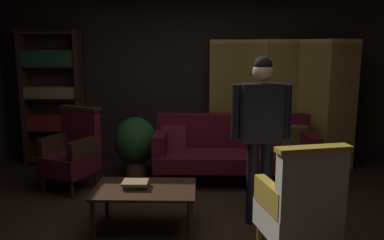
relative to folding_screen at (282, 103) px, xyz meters
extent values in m
plane|color=black|center=(-1.29, -2.01, -0.99)|extent=(10.00, 10.00, 0.00)
cube|color=black|center=(-1.29, 0.44, 0.41)|extent=(7.20, 0.10, 2.80)
cube|color=olive|center=(-0.83, 0.18, -0.04)|extent=(0.46, 0.11, 1.90)
cube|color=gold|center=(-0.83, 0.18, 0.88)|extent=(0.46, 0.11, 0.06)
cube|color=olive|center=(-0.41, 0.09, -0.04)|extent=(0.40, 0.28, 1.90)
cube|color=gold|center=(-0.41, 0.09, 0.88)|extent=(0.40, 0.29, 0.06)
cube|color=olive|center=(0.00, 0.00, -0.04)|extent=(0.46, 0.09, 1.90)
cube|color=gold|center=(0.00, 0.00, 0.88)|extent=(0.46, 0.10, 0.06)
cube|color=olive|center=(0.42, -0.10, -0.04)|extent=(0.39, 0.30, 1.90)
cube|color=gold|center=(0.42, -0.10, 0.88)|extent=(0.39, 0.30, 0.06)
cube|color=olive|center=(0.83, -0.17, -0.04)|extent=(0.45, 0.16, 1.90)
cube|color=gold|center=(0.83, -0.17, 0.88)|extent=(0.45, 0.17, 0.06)
cube|color=#382114|center=(-3.86, 0.17, 0.04)|extent=(0.06, 0.32, 2.05)
cube|color=#382114|center=(-3.02, 0.17, 0.04)|extent=(0.06, 0.32, 2.05)
cube|color=#382114|center=(-3.44, 0.32, 0.04)|extent=(0.90, 0.02, 2.05)
cube|color=#382114|center=(-3.44, 0.17, -0.93)|extent=(0.86, 0.30, 0.02)
cube|color=#382114|center=(-3.44, 0.17, -0.44)|extent=(0.86, 0.30, 0.02)
cube|color=maroon|center=(-3.44, 0.15, -0.32)|extent=(0.78, 0.22, 0.21)
cube|color=#382114|center=(-3.44, 0.17, 0.04)|extent=(0.86, 0.30, 0.02)
cube|color=#9E7A47|center=(-3.44, 0.15, 0.13)|extent=(0.78, 0.22, 0.16)
cube|color=#382114|center=(-3.44, 0.17, 0.52)|extent=(0.86, 0.30, 0.02)
cube|color=#1E4C28|center=(-3.44, 0.15, 0.65)|extent=(0.78, 0.22, 0.22)
cube|color=#382114|center=(-3.44, 0.17, 1.00)|extent=(0.86, 0.30, 0.02)
cylinder|color=#382114|center=(-1.69, -0.96, -0.88)|extent=(0.07, 0.07, 0.22)
cylinder|color=#382114|center=(0.21, -0.96, -0.88)|extent=(0.07, 0.07, 0.22)
cylinder|color=#382114|center=(-1.69, -0.36, -0.88)|extent=(0.07, 0.07, 0.22)
cylinder|color=#382114|center=(0.21, -0.36, -0.88)|extent=(0.07, 0.07, 0.22)
cube|color=#4C0F19|center=(-0.74, -0.66, -0.67)|extent=(2.10, 0.76, 0.20)
cube|color=#4C0F19|center=(-0.74, -0.35, -0.34)|extent=(2.10, 0.18, 0.46)
cube|color=#4C0F19|center=(-1.72, -0.66, -0.44)|extent=(0.16, 0.68, 0.26)
cube|color=#4C0F19|center=(0.24, -0.66, -0.44)|extent=(0.16, 0.68, 0.26)
cube|color=maroon|center=(-1.57, -0.46, -0.42)|extent=(0.36, 0.20, 0.35)
cube|color=#4C5123|center=(0.09, -0.46, -0.42)|extent=(0.36, 0.19, 0.35)
cylinder|color=#382114|center=(-2.19, -2.31, -0.79)|extent=(0.04, 0.04, 0.39)
cylinder|color=#382114|center=(-1.29, -2.31, -0.79)|extent=(0.04, 0.04, 0.39)
cylinder|color=#382114|center=(-2.19, -1.77, -0.79)|extent=(0.04, 0.04, 0.39)
cylinder|color=#382114|center=(-1.29, -1.77, -0.79)|extent=(0.04, 0.04, 0.39)
cube|color=#382114|center=(-1.74, -2.04, -0.58)|extent=(1.00, 0.64, 0.03)
cylinder|color=gold|center=(-0.21, -2.28, -0.88)|extent=(0.04, 0.04, 0.22)
cylinder|color=gold|center=(-0.65, -2.39, -0.88)|extent=(0.04, 0.04, 0.22)
cube|color=beige|center=(-0.38, -2.56, -0.65)|extent=(0.67, 0.67, 0.24)
cube|color=beige|center=(-0.32, -2.78, -0.26)|extent=(0.57, 0.25, 0.54)
cube|color=gold|center=(-0.32, -2.78, 0.03)|extent=(0.61, 0.27, 0.04)
cube|color=gold|center=(-0.14, -2.50, -0.42)|extent=(0.20, 0.51, 0.22)
cube|color=gold|center=(-0.61, -2.61, -0.42)|extent=(0.20, 0.51, 0.22)
cylinder|color=#382114|center=(-3.14, -1.09, -0.88)|extent=(0.04, 0.04, 0.22)
cylinder|color=#382114|center=(-2.73, -1.28, -0.88)|extent=(0.04, 0.04, 0.22)
cylinder|color=#382114|center=(-2.96, -0.67, -0.88)|extent=(0.04, 0.04, 0.22)
cylinder|color=#382114|center=(-2.54, -0.86, -0.88)|extent=(0.04, 0.04, 0.22)
cube|color=#4C0F19|center=(-2.84, -0.98, -0.65)|extent=(0.74, 0.74, 0.24)
cube|color=#4C0F19|center=(-2.75, -0.77, -0.26)|extent=(0.56, 0.34, 0.54)
cube|color=#382114|center=(-2.75, -0.77, 0.03)|extent=(0.60, 0.37, 0.04)
cube|color=#382114|center=(-3.06, -0.88, -0.42)|extent=(0.29, 0.49, 0.22)
cube|color=#382114|center=(-2.62, -1.08, -0.42)|extent=(0.29, 0.49, 0.22)
cylinder|color=black|center=(-0.52, -1.88, -0.56)|extent=(0.12, 0.12, 0.86)
cylinder|color=black|center=(-0.66, -1.89, -0.56)|extent=(0.12, 0.12, 0.86)
cube|color=maroon|center=(-0.59, -1.88, -0.09)|extent=(0.33, 0.18, 0.09)
cube|color=black|center=(-0.59, -1.88, 0.16)|extent=(0.41, 0.23, 0.58)
cube|color=white|center=(-0.60, -1.77, 0.19)|extent=(0.14, 0.02, 0.41)
cube|color=maroon|center=(-0.60, -1.77, 0.42)|extent=(0.09, 0.02, 0.04)
cylinder|color=black|center=(-0.34, -1.87, 0.17)|extent=(0.09, 0.09, 0.54)
cylinder|color=black|center=(-0.84, -1.90, 0.17)|extent=(0.09, 0.09, 0.54)
sphere|color=tan|center=(-0.59, -1.88, 0.57)|extent=(0.20, 0.20, 0.20)
sphere|color=black|center=(-0.59, -1.88, 0.62)|extent=(0.18, 0.18, 0.18)
cylinder|color=brown|center=(-2.07, -0.54, -0.85)|extent=(0.28, 0.28, 0.28)
ellipsoid|color=#193D19|center=(-2.07, -0.54, -0.45)|extent=(0.57, 0.57, 0.65)
cube|color=#1E4C28|center=(-1.83, -2.02, -0.55)|extent=(0.27, 0.22, 0.03)
cube|color=#9E7A47|center=(-1.83, -2.02, -0.52)|extent=(0.25, 0.20, 0.03)
camera|label=1|loc=(-1.19, -5.71, 0.80)|focal=36.72mm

